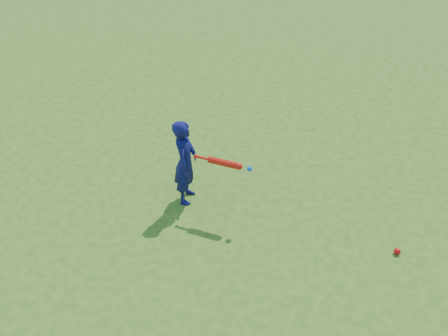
# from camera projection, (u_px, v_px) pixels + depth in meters

# --- Properties ---
(ground) EXTENTS (80.00, 80.00, 0.00)m
(ground) POSITION_uv_depth(u_px,v_px,m) (163.00, 212.00, 6.09)
(ground) COLOR #366117
(ground) RESTS_ON ground
(child) EXTENTS (0.32, 0.44, 1.12)m
(child) POSITION_uv_depth(u_px,v_px,m) (185.00, 162.00, 5.98)
(child) COLOR #0F114A
(child) RESTS_ON ground
(ground_ball_red) EXTENTS (0.07, 0.07, 0.07)m
(ground_ball_red) POSITION_uv_depth(u_px,v_px,m) (397.00, 251.00, 5.51)
(ground_ball_red) COLOR red
(ground_ball_red) RESTS_ON ground
(bat_swing) EXTENTS (0.70, 0.12, 0.08)m
(bat_swing) POSITION_uv_depth(u_px,v_px,m) (226.00, 163.00, 5.69)
(bat_swing) COLOR red
(bat_swing) RESTS_ON ground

